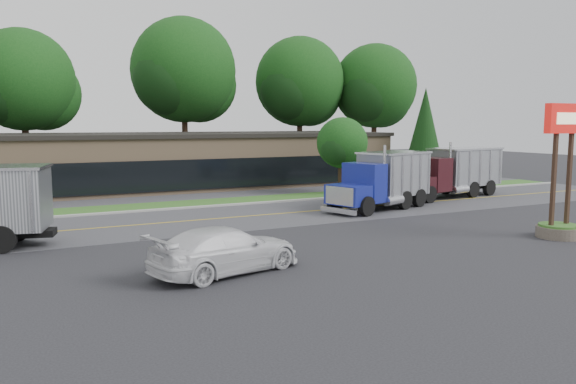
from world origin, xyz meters
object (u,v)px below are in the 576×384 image
object	(u,v)px
dump_truck_blue	(384,179)
bilo_sign	(561,193)
rally_car	(226,250)
dump_truck_maroon	(453,171)

from	to	relation	value
dump_truck_blue	bilo_sign	bearing A→B (deg)	82.97
bilo_sign	rally_car	bearing A→B (deg)	176.12
bilo_sign	dump_truck_maroon	distance (m)	14.04
dump_truck_blue	dump_truck_maroon	world-z (taller)	same
dump_truck_maroon	rally_car	world-z (taller)	dump_truck_maroon
dump_truck_blue	rally_car	size ratio (longest dim) A/B	1.39
dump_truck_maroon	dump_truck_blue	bearing A→B (deg)	6.99
dump_truck_blue	dump_truck_maroon	xyz separation A→B (m)	(7.56, 2.28, 0.01)
dump_truck_maroon	rally_car	bearing A→B (deg)	19.42
bilo_sign	rally_car	world-z (taller)	bilo_sign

